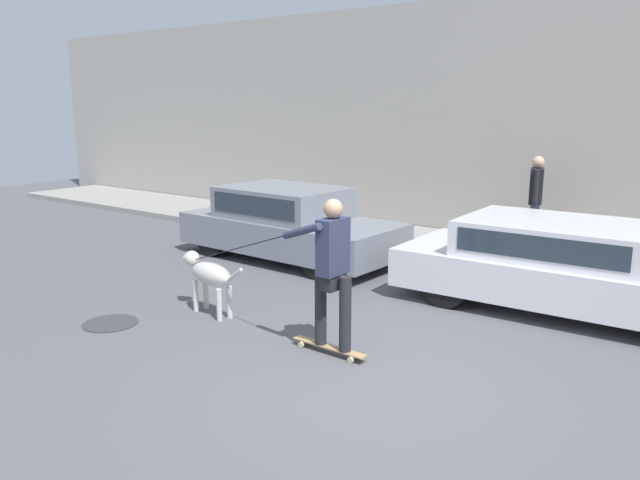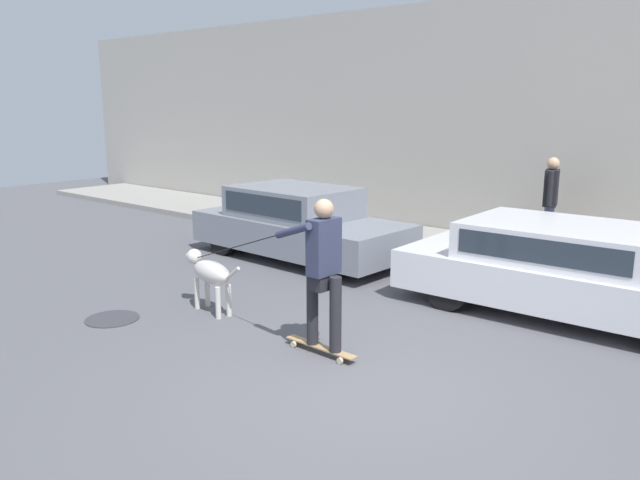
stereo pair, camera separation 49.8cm
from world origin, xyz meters
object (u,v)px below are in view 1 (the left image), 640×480
(parked_car_0, at_px, (288,224))
(parked_car_1, at_px, (563,266))
(pedestrian_with_bag, at_px, (535,199))
(dog, at_px, (209,275))
(skateboarder, at_px, (332,267))

(parked_car_0, xyz_separation_m, parked_car_1, (4.73, -0.00, -0.02))
(parked_car_1, bearing_deg, pedestrian_with_bag, 113.64)
(parked_car_1, bearing_deg, dog, -142.83)
(parked_car_0, distance_m, skateboarder, 4.44)
(parked_car_1, xyz_separation_m, dog, (-3.64, -2.94, -0.06))
(pedestrian_with_bag, bearing_deg, skateboarder, -108.91)
(parked_car_1, bearing_deg, parked_car_0, 178.21)
(parked_car_1, height_order, dog, parked_car_1)
(parked_car_0, distance_m, pedestrian_with_bag, 4.40)
(parked_car_1, distance_m, pedestrian_with_bag, 3.02)
(skateboarder, bearing_deg, parked_car_0, -42.48)
(skateboarder, bearing_deg, pedestrian_with_bag, -90.94)
(parked_car_1, relative_size, skateboarder, 1.52)
(parked_car_1, height_order, pedestrian_with_bag, pedestrian_with_bag)
(dog, relative_size, pedestrian_with_bag, 0.74)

